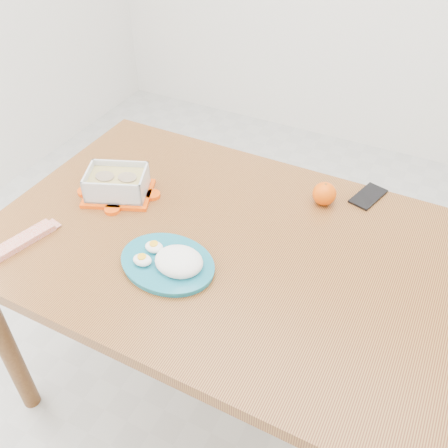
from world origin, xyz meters
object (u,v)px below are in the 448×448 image
at_px(food_container, 117,184).
at_px(orange_fruit, 324,194).
at_px(dining_table, 224,262).
at_px(rice_plate, 171,261).
at_px(smartphone, 368,196).

distance_m(food_container, orange_fruit, 0.64).
relative_size(dining_table, orange_fruit, 18.51).
distance_m(rice_plate, smartphone, 0.66).
xyz_separation_m(orange_fruit, smartphone, (0.12, 0.09, -0.03)).
height_order(food_container, orange_fruit, food_container).
relative_size(orange_fruit, rice_plate, 0.25).
relative_size(food_container, orange_fruit, 3.45).
bearing_deg(food_container, orange_fruit, 0.88).
height_order(food_container, rice_plate, food_container).
relative_size(rice_plate, smartphone, 2.19).
bearing_deg(smartphone, dining_table, -113.60).
bearing_deg(food_container, smartphone, 3.72).
bearing_deg(orange_fruit, food_container, -157.05).
height_order(orange_fruit, rice_plate, same).
relative_size(dining_table, rice_plate, 4.62).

